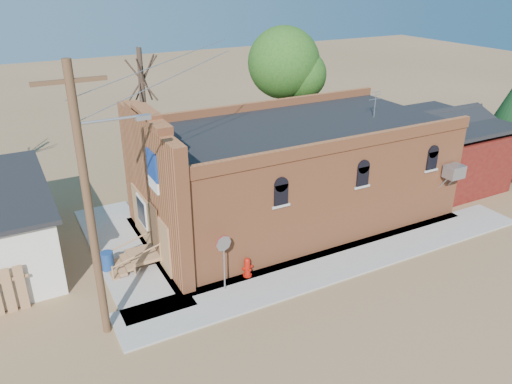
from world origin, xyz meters
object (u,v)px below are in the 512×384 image
utility_pole (90,203)px  brick_bar (290,173)px  stop_sign (224,249)px  fire_hydrant (247,267)px  trash_barrel (107,261)px

utility_pole → brick_bar: bearing=23.7°
brick_bar → stop_sign: brick_bar is taller
brick_bar → fire_hydrant: bearing=-138.7°
utility_pole → fire_hydrant: utility_pole is taller
brick_bar → stop_sign: size_ratio=7.12×
fire_hydrant → stop_sign: stop_sign is taller
utility_pole → fire_hydrant: (5.58, 0.60, -4.29)m
fire_hydrant → stop_sign: (-1.17, -0.41, 1.37)m
trash_barrel → utility_pole: bearing=-102.9°
utility_pole → trash_barrel: 5.72m
trash_barrel → fire_hydrant: bearing=-33.1°
stop_sign → brick_bar: bearing=52.3°
stop_sign → trash_barrel: stop_sign is taller
brick_bar → trash_barrel: bearing=-176.1°
stop_sign → fire_hydrant: bearing=34.1°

